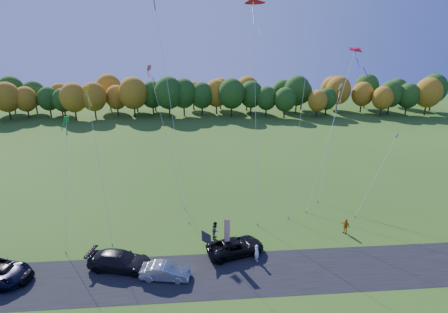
{
  "coord_description": "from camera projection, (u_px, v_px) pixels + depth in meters",
  "views": [
    {
      "loc": [
        -2.75,
        -28.33,
        19.22
      ],
      "look_at": [
        0.0,
        6.0,
        7.0
      ],
      "focal_mm": 28.0,
      "sensor_mm": 36.0,
      "label": 1
    }
  ],
  "objects": [
    {
      "name": "black_suv",
      "position": [
        235.0,
        247.0,
        31.98
      ],
      "size": [
        5.74,
        3.78,
        1.47
      ],
      "primitive_type": "imported",
      "rotation": [
        0.0,
        0.0,
        1.85
      ],
      "color": "black",
      "rests_on": "ground"
    },
    {
      "name": "person_east",
      "position": [
        345.0,
        226.0,
        35.29
      ],
      "size": [
        0.85,
        0.98,
        1.58
      ],
      "primitive_type": "imported",
      "rotation": [
        0.0,
        0.0,
        -0.96
      ],
      "color": "orange",
      "rests_on": "ground"
    },
    {
      "name": "person_tailgate_a",
      "position": [
        257.0,
        253.0,
        30.96
      ],
      "size": [
        0.59,
        0.7,
        1.62
      ],
      "primitive_type": "imported",
      "rotation": [
        0.0,
        0.0,
        1.99
      ],
      "color": "white",
      "rests_on": "ground"
    },
    {
      "name": "ground",
      "position": [
        229.0,
        247.0,
        33.25
      ],
      "size": [
        160.0,
        160.0,
        0.0
      ],
      "primitive_type": "plane",
      "color": "#2F5516"
    },
    {
      "name": "kite_delta_blue",
      "position": [
        168.0,
        91.0,
        38.19
      ],
      "size": [
        5.37,
        12.7,
        27.38
      ],
      "color": "#4C3F33",
      "rests_on": "ground"
    },
    {
      "name": "asphalt_strip",
      "position": [
        233.0,
        274.0,
        29.49
      ],
      "size": [
        90.0,
        6.0,
        0.01
      ],
      "primitive_type": "cube",
      "color": "black",
      "rests_on": "ground"
    },
    {
      "name": "kite_diamond_blue_low",
      "position": [
        376.0,
        175.0,
        39.07
      ],
      "size": [
        5.94,
        4.07,
        8.67
      ],
      "color": "#4C3F33",
      "rests_on": "ground"
    },
    {
      "name": "kite_parafoil_rainbow",
      "position": [
        332.0,
        128.0,
        40.74
      ],
      "size": [
        8.77,
        8.73,
        17.92
      ],
      "color": "#4C3F33",
      "rests_on": "ground"
    },
    {
      "name": "kite_diamond_yellow",
      "position": [
        99.0,
        165.0,
        33.93
      ],
      "size": [
        2.93,
        6.81,
        14.58
      ],
      "color": "#4C3F33",
      "rests_on": "ground"
    },
    {
      "name": "person_tailgate_b",
      "position": [
        216.0,
        230.0,
        34.36
      ],
      "size": [
        0.89,
        1.02,
        1.79
      ],
      "primitive_type": "imported",
      "rotation": [
        0.0,
        0.0,
        1.3
      ],
      "color": "gray",
      "rests_on": "ground"
    },
    {
      "name": "feather_flag",
      "position": [
        227.0,
        233.0,
        31.23
      ],
      "size": [
        0.5,
        0.07,
        3.77
      ],
      "color": "#999999",
      "rests_on": "ground"
    },
    {
      "name": "kite_parafoil_orange",
      "position": [
        308.0,
        59.0,
        38.85
      ],
      "size": [
        7.62,
        13.27,
        33.49
      ],
      "color": "#4C3F33",
      "rests_on": "ground"
    },
    {
      "name": "kite_diamond_white",
      "position": [
        329.0,
        143.0,
        42.67
      ],
      "size": [
        4.32,
        6.49,
        13.55
      ],
      "color": "#4C3F33",
      "rests_on": "ground"
    },
    {
      "name": "tree_line",
      "position": [
        208.0,
        117.0,
        84.92
      ],
      "size": [
        116.0,
        12.0,
        10.0
      ],
      "primitive_type": null,
      "color": "#1E4711",
      "rests_on": "ground"
    },
    {
      "name": "kite_delta_red",
      "position": [
        255.0,
        83.0,
        36.82
      ],
      "size": [
        2.46,
        9.23,
        23.81
      ],
      "color": "#4C3F33",
      "rests_on": "ground"
    },
    {
      "name": "dark_truck_b",
      "position": [
        4.0,
        273.0,
        28.39
      ],
      "size": [
        4.59,
        2.37,
        1.49
      ],
      "primitive_type": "imported",
      "rotation": [
        0.0,
        0.0,
        1.43
      ],
      "color": "black",
      "rests_on": "ground"
    },
    {
      "name": "kite_diamond_pink",
      "position": [
        166.0,
        136.0,
        40.96
      ],
      "size": [
        4.36,
        7.55,
        15.95
      ],
      "color": "#4C3F33",
      "rests_on": "ground"
    },
    {
      "name": "dark_truck_a",
      "position": [
        120.0,
        261.0,
        29.92
      ],
      "size": [
        5.83,
        3.39,
        1.59
      ],
      "primitive_type": "imported",
      "rotation": [
        0.0,
        0.0,
        1.35
      ],
      "color": "black",
      "rests_on": "ground"
    },
    {
      "name": "silver_sedan",
      "position": [
        165.0,
        271.0,
        28.77
      ],
      "size": [
        4.25,
        2.05,
        1.34
      ],
      "primitive_type": "imported",
      "rotation": [
        0.0,
        0.0,
        1.41
      ],
      "color": "silver",
      "rests_on": "ground"
    },
    {
      "name": "kite_diamond_green",
      "position": [
        66.0,
        164.0,
        32.83
      ],
      "size": [
        1.11,
        5.77,
        12.07
      ],
      "color": "#4C3F33",
      "rests_on": "ground"
    }
  ]
}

